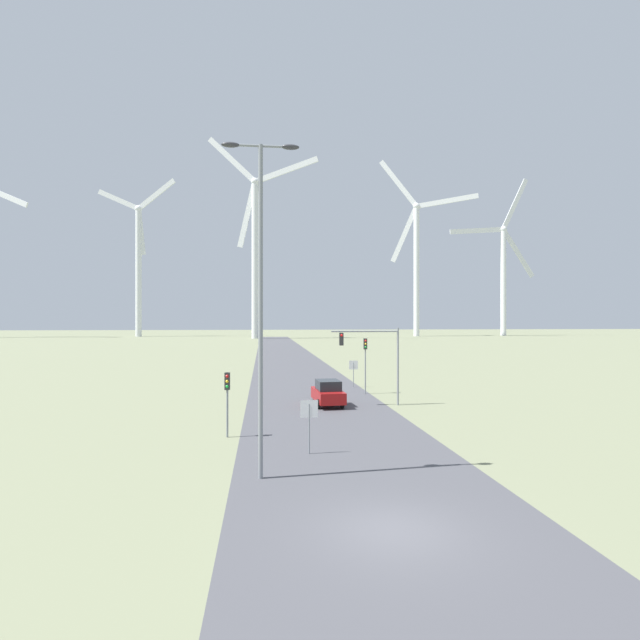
% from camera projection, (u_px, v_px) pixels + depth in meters
% --- Properties ---
extents(ground_plane, '(600.00, 600.00, 0.00)m').
position_uv_depth(ground_plane, '(394.00, 530.00, 14.53)').
color(ground_plane, '#757A5B').
extents(road_surface, '(10.00, 240.00, 0.01)m').
position_uv_depth(road_surface, '(294.00, 369.00, 62.23)').
color(road_surface, '#47474C').
rests_on(road_surface, ground).
extents(streetlamp, '(3.00, 0.32, 12.94)m').
position_uv_depth(streetlamp, '(261.00, 276.00, 19.23)').
color(streetlamp, gray).
rests_on(streetlamp, ground).
extents(stop_sign_near, '(0.81, 0.07, 2.46)m').
position_uv_depth(stop_sign_near, '(309.00, 416.00, 22.75)').
color(stop_sign_near, gray).
rests_on(stop_sign_near, ground).
extents(stop_sign_far, '(0.81, 0.07, 2.43)m').
position_uv_depth(stop_sign_far, '(353.00, 369.00, 45.33)').
color(stop_sign_far, gray).
rests_on(stop_sign_far, ground).
extents(traffic_light_post_near_left, '(0.28, 0.33, 3.38)m').
position_uv_depth(traffic_light_post_near_left, '(227.00, 390.00, 25.96)').
color(traffic_light_post_near_left, gray).
rests_on(traffic_light_post_near_left, ground).
extents(traffic_light_post_near_right, '(0.28, 0.34, 4.59)m').
position_uv_depth(traffic_light_post_near_right, '(365.00, 353.00, 41.27)').
color(traffic_light_post_near_right, gray).
rests_on(traffic_light_post_near_right, ground).
extents(traffic_light_mast_overhead, '(4.91, 0.35, 5.56)m').
position_uv_depth(traffic_light_mast_overhead, '(374.00, 349.00, 35.58)').
color(traffic_light_mast_overhead, gray).
rests_on(traffic_light_mast_overhead, ground).
extents(car_approaching, '(2.07, 4.21, 1.83)m').
position_uv_depth(car_approaching, '(328.00, 393.00, 35.58)').
color(car_approaching, maroon).
rests_on(car_approaching, ground).
extents(wind_turbine_left, '(29.69, 7.63, 58.36)m').
position_uv_depth(wind_turbine_left, '(139.00, 259.00, 185.08)').
color(wind_turbine_left, silver).
rests_on(wind_turbine_left, ground).
extents(wind_turbine_center, '(36.32, 12.36, 67.77)m').
position_uv_depth(wind_turbine_center, '(255.00, 242.00, 164.59)').
color(wind_turbine_center, silver).
rests_on(wind_turbine_center, ground).
extents(wind_turbine_right, '(34.24, 14.03, 67.81)m').
position_uv_depth(wind_turbine_right, '(416.00, 255.00, 188.55)').
color(wind_turbine_right, silver).
rests_on(wind_turbine_right, ground).
extents(wind_turbine_far_right, '(35.52, 2.71, 62.27)m').
position_uv_depth(wind_turbine_far_right, '(503.00, 268.00, 195.95)').
color(wind_turbine_far_right, silver).
rests_on(wind_turbine_far_right, ground).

